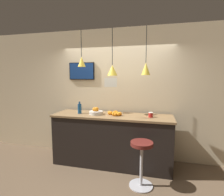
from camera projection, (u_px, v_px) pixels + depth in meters
name	position (u px, v px, depth m)	size (l,w,h in m)	color
ground_plane	(102.00, 184.00, 3.01)	(14.00, 14.00, 0.00)	brown
back_wall	(117.00, 94.00, 3.99)	(8.00, 0.06, 2.90)	beige
service_counter	(112.00, 140.00, 3.65)	(2.45, 0.70, 1.06)	black
bar_stool	(142.00, 156.00, 2.89)	(0.40, 0.40, 0.77)	#B7B7BC
fruit_bowl	(96.00, 112.00, 3.63)	(0.28, 0.28, 0.15)	beige
orange_pile	(115.00, 113.00, 3.55)	(0.31, 0.21, 0.09)	orange
juice_bottle	(80.00, 108.00, 3.72)	(0.08, 0.08, 0.25)	navy
spread_jar	(151.00, 115.00, 3.37)	(0.09, 0.09, 0.10)	red
pendant_lamp_left	(82.00, 62.00, 3.65)	(0.16, 0.16, 0.76)	black
pendant_lamp_middle	(112.00, 70.00, 3.51)	(0.21, 0.21, 0.94)	black
pendant_lamp_right	(146.00, 69.00, 3.35)	(0.17, 0.17, 0.93)	black
mounted_tv	(82.00, 71.00, 4.07)	(0.61, 0.04, 0.40)	black
hanging_menu_board	(111.00, 82.00, 3.24)	(0.24, 0.01, 0.17)	white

